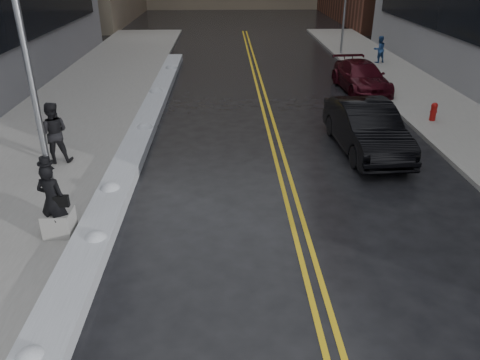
{
  "coord_description": "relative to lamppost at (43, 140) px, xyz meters",
  "views": [
    {
      "loc": [
        0.68,
        -7.67,
        6.22
      ],
      "look_at": [
        1.02,
        2.41,
        1.3
      ],
      "focal_mm": 35.0,
      "sensor_mm": 36.0,
      "label": 1
    }
  ],
  "objects": [
    {
      "name": "ground",
      "position": [
        3.3,
        -2.0,
        -2.53
      ],
      "size": [
        160.0,
        160.0,
        0.0
      ],
      "primitive_type": "plane",
      "color": "black",
      "rests_on": "ground"
    },
    {
      "name": "sidewalk_west",
      "position": [
        -2.45,
        8.0,
        -2.46
      ],
      "size": [
        5.5,
        50.0,
        0.15
      ],
      "primitive_type": "cube",
      "color": "gray",
      "rests_on": "ground"
    },
    {
      "name": "sidewalk_east",
      "position": [
        13.3,
        8.0,
        -2.46
      ],
      "size": [
        4.0,
        50.0,
        0.15
      ],
      "primitive_type": "cube",
      "color": "gray",
      "rests_on": "ground"
    },
    {
      "name": "lane_line_left",
      "position": [
        5.65,
        8.0,
        -2.53
      ],
      "size": [
        0.12,
        50.0,
        0.01
      ],
      "primitive_type": "cube",
      "color": "gold",
      "rests_on": "ground"
    },
    {
      "name": "lane_line_right",
      "position": [
        5.95,
        8.0,
        -2.53
      ],
      "size": [
        0.12,
        50.0,
        0.01
      ],
      "primitive_type": "cube",
      "color": "gold",
      "rests_on": "ground"
    },
    {
      "name": "snow_ridge",
      "position": [
        0.85,
        6.0,
        -2.36
      ],
      "size": [
        0.9,
        30.0,
        0.34
      ],
      "primitive_type": "cube",
      "color": "silver",
      "rests_on": "ground"
    },
    {
      "name": "lamppost",
      "position": [
        0.0,
        0.0,
        0.0
      ],
      "size": [
        0.65,
        0.65,
        7.62
      ],
      "color": "gray",
      "rests_on": "sidewalk_west"
    },
    {
      "name": "fire_hydrant",
      "position": [
        12.3,
        8.0,
        -1.98
      ],
      "size": [
        0.26,
        0.26,
        0.73
      ],
      "color": "maroon",
      "rests_on": "sidewalk_east"
    },
    {
      "name": "traffic_signal",
      "position": [
        11.8,
        22.0,
        0.87
      ],
      "size": [
        0.16,
        0.2,
        6.0
      ],
      "color": "gray",
      "rests_on": "sidewalk_east"
    },
    {
      "name": "pedestrian_fedora",
      "position": [
        -0.02,
        -0.09,
        -1.45
      ],
      "size": [
        0.76,
        0.58,
        1.87
      ],
      "primitive_type": "imported",
      "rotation": [
        0.0,
        0.0,
        2.93
      ],
      "color": "black",
      "rests_on": "sidewalk_west"
    },
    {
      "name": "pedestrian_b",
      "position": [
        -1.42,
        4.35,
        -1.4
      ],
      "size": [
        1.06,
        0.89,
        1.96
      ],
      "primitive_type": "imported",
      "rotation": [
        0.0,
        0.0,
        3.3
      ],
      "color": "black",
      "rests_on": "sidewalk_west"
    },
    {
      "name": "pedestrian_east",
      "position": [
        13.4,
        18.96,
        -1.6
      ],
      "size": [
        0.91,
        0.8,
        1.57
      ],
      "primitive_type": "imported",
      "rotation": [
        0.0,
        0.0,
        3.45
      ],
      "color": "navy",
      "rests_on": "sidewalk_east"
    },
    {
      "name": "car_black",
      "position": [
        8.8,
        5.29,
        -1.7
      ],
      "size": [
        2.04,
        5.15,
        1.67
      ],
      "primitive_type": "imported",
      "rotation": [
        0.0,
        0.0,
        0.05
      ],
      "color": "black",
      "rests_on": "ground"
    },
    {
      "name": "car_maroon",
      "position": [
        10.72,
        13.05,
        -1.83
      ],
      "size": [
        2.28,
        4.95,
        1.4
      ],
      "primitive_type": "imported",
      "rotation": [
        0.0,
        0.0,
        0.07
      ],
      "color": "#360811",
      "rests_on": "ground"
    }
  ]
}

